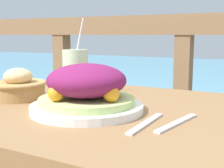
{
  "coord_description": "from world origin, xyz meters",
  "views": [
    {
      "loc": [
        0.39,
        -0.73,
        0.91
      ],
      "look_at": [
        -0.03,
        0.03,
        0.77
      ],
      "focal_mm": 50.0,
      "sensor_mm": 36.0,
      "label": 1
    }
  ],
  "objects": [
    {
      "name": "knife",
      "position": [
        0.19,
        -0.07,
        0.71
      ],
      "size": [
        0.05,
        0.18,
        0.0
      ],
      "color": "silver",
      "rests_on": "patio_table"
    },
    {
      "name": "drink_glass",
      "position": [
        -0.22,
        0.12,
        0.78
      ],
      "size": [
        0.09,
        0.09,
        0.25
      ],
      "color": "beige",
      "rests_on": "patio_table"
    },
    {
      "name": "salad_plate",
      "position": [
        -0.05,
        -0.07,
        0.76
      ],
      "size": [
        0.29,
        0.29,
        0.13
      ],
      "color": "white",
      "rests_on": "patio_table"
    },
    {
      "name": "railing_fence",
      "position": [
        -0.0,
        0.65,
        0.69
      ],
      "size": [
        2.8,
        0.08,
        0.99
      ],
      "color": "brown",
      "rests_on": "ground_plane"
    },
    {
      "name": "fork",
      "position": [
        0.13,
        -0.11,
        0.71
      ],
      "size": [
        0.02,
        0.18,
        0.0
      ],
      "color": "silver",
      "rests_on": "patio_table"
    },
    {
      "name": "bread_basket",
      "position": [
        -0.33,
        -0.03,
        0.75
      ],
      "size": [
        0.17,
        0.17,
        0.1
      ],
      "color": "#AD7F47",
      "rests_on": "patio_table"
    },
    {
      "name": "patio_table",
      "position": [
        0.0,
        0.0,
        0.6
      ],
      "size": [
        0.92,
        0.73,
        0.71
      ],
      "color": "olive",
      "rests_on": "ground_plane"
    }
  ]
}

